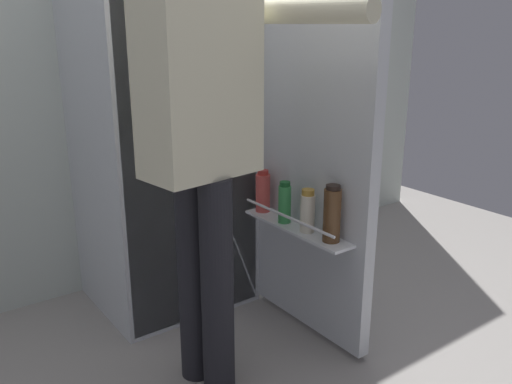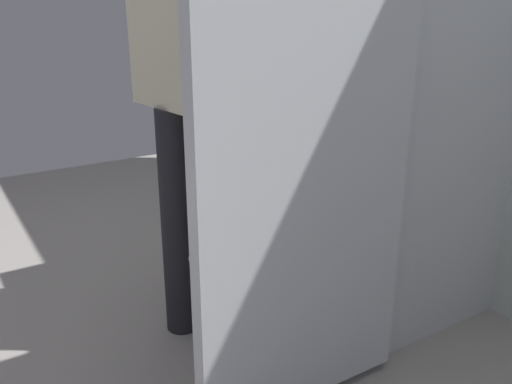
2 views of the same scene
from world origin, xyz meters
name	(u,v)px [view 1 (image 1 of 2)]	position (x,y,z in m)	size (l,w,h in m)	color
ground_plane	(229,344)	(0.00, 0.00, 0.00)	(5.12, 5.12, 0.00)	gray
kitchen_wall	(124,42)	(0.00, 0.93, 1.26)	(4.40, 0.10, 2.52)	beige
refrigerator	(172,126)	(0.03, 0.50, 0.89)	(0.76, 1.32, 1.79)	silver
person	(203,126)	(-0.19, -0.17, 1.02)	(0.59, 0.67, 1.70)	black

